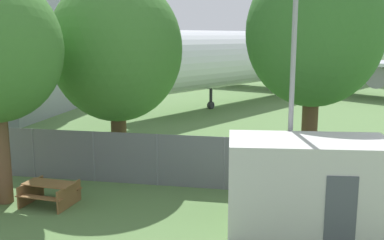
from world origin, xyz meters
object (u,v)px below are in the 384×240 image
tree_near_hangar (314,33)px  picnic_bench_near_cabin (50,191)px  tree_left_of_cabin (116,49)px  airplane (292,55)px  portable_cabin (308,184)px

tree_near_hangar → picnic_bench_near_cabin: bearing=-147.3°
picnic_bench_near_cabin → tree_left_of_cabin: (0.69, 4.87, 4.56)m
picnic_bench_near_cabin → airplane: bearing=75.0°
portable_cabin → tree_left_of_cabin: 9.90m
picnic_bench_near_cabin → tree_left_of_cabin: size_ratio=0.22×
portable_cabin → tree_left_of_cabin: bearing=140.7°
portable_cabin → tree_near_hangar: tree_near_hangar is taller
tree_near_hangar → airplane: bearing=90.3°
picnic_bench_near_cabin → tree_left_of_cabin: 6.71m
airplane → picnic_bench_near_cabin: 33.51m
tree_left_of_cabin → portable_cabin: bearing=-33.3°
airplane → tree_left_of_cabin: airplane is taller
portable_cabin → picnic_bench_near_cabin: 8.42m
portable_cabin → tree_near_hangar: bearing=80.3°
tree_left_of_cabin → picnic_bench_near_cabin: bearing=-98.1°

